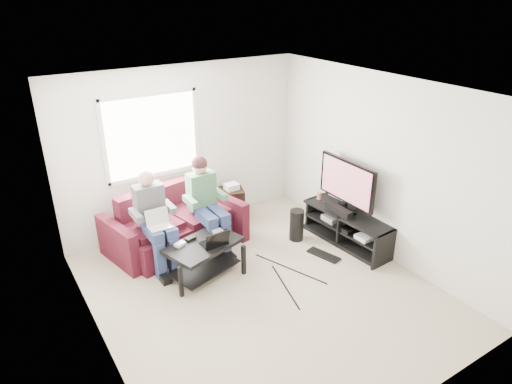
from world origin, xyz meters
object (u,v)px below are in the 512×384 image
tv (347,183)px  subwoofer (297,225)px  coffee_table (204,252)px  tv_stand (347,230)px  end_table (232,204)px  sofa (174,226)px

tv → subwoofer: (-0.59, 0.40, -0.72)m
coffee_table → subwoofer: 1.65m
coffee_table → tv_stand: tv_stand is taller
tv_stand → end_table: (-1.11, 1.61, 0.07)m
coffee_table → tv_stand: size_ratio=0.72×
tv → coffee_table: bearing=172.1°
tv_stand → subwoofer: (-0.59, 0.50, 0.02)m
coffee_table → subwoofer: size_ratio=2.24×
sofa → end_table: bearing=12.4°
end_table → subwoofer: bearing=-65.1°
end_table → tv_stand: bearing=-55.5°
coffee_table → end_table: 1.65m
tv_stand → end_table: bearing=124.5°
coffee_table → tv: tv is taller
subwoofer → coffee_table: bearing=-176.8°
end_table → sofa: bearing=-167.6°
sofa → tv: (2.26, -1.26, 0.64)m
coffee_table → sofa: bearing=91.4°
tv → subwoofer: size_ratio=2.20×
coffee_table → tv: size_ratio=1.02×
sofa → tv_stand: (2.26, -1.36, -0.10)m
coffee_table → tv_stand: 2.28m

